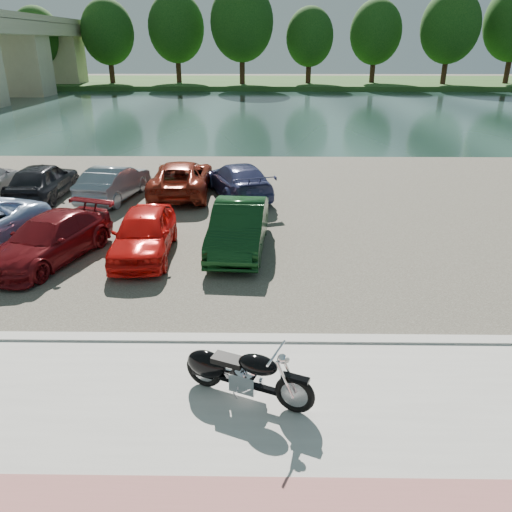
% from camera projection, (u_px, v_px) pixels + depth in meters
% --- Properties ---
extents(ground, '(200.00, 200.00, 0.00)m').
position_uv_depth(ground, '(272.00, 410.00, 8.28)').
color(ground, '#595447').
rests_on(ground, ground).
extents(promenade, '(60.00, 6.00, 0.10)m').
position_uv_depth(promenade, '(273.00, 453.00, 7.34)').
color(promenade, '#ACA9A2').
rests_on(promenade, ground).
extents(kerb, '(60.00, 0.30, 0.14)m').
position_uv_depth(kerb, '(270.00, 340.00, 10.09)').
color(kerb, '#ACA9A2').
rests_on(kerb, ground).
extents(parking_lot, '(60.00, 18.00, 0.04)m').
position_uv_depth(parking_lot, '(267.00, 208.00, 18.39)').
color(parking_lot, '#3C3930').
rests_on(parking_lot, ground).
extents(river, '(120.00, 40.00, 0.00)m').
position_uv_depth(river, '(265.00, 111.00, 45.07)').
color(river, '#1A2F2A').
rests_on(river, ground).
extents(far_bank, '(120.00, 24.00, 0.60)m').
position_uv_depth(far_bank, '(264.00, 82.00, 74.39)').
color(far_bank, '#254418').
rests_on(far_bank, ground).
extents(far_trees, '(70.25, 10.68, 12.52)m').
position_uv_depth(far_trees, '(298.00, 28.00, 65.81)').
color(far_trees, '#321A12').
rests_on(far_trees, far_bank).
extents(motorcycle, '(2.21, 1.14, 1.05)m').
position_uv_depth(motorcycle, '(236.00, 372.00, 8.31)').
color(motorcycle, black).
rests_on(motorcycle, promenade).
extents(car_3, '(2.95, 4.56, 1.23)m').
position_uv_depth(car_3, '(50.00, 239.00, 13.69)').
color(car_3, '#620E12').
rests_on(car_3, parking_lot).
extents(car_4, '(1.74, 3.94, 1.32)m').
position_uv_depth(car_4, '(144.00, 233.00, 14.01)').
color(car_4, red).
rests_on(car_4, parking_lot).
extents(car_5, '(1.74, 4.28, 1.38)m').
position_uv_depth(car_5, '(239.00, 227.00, 14.37)').
color(car_5, black).
rests_on(car_5, parking_lot).
extents(car_8, '(1.67, 4.13, 1.40)m').
position_uv_depth(car_8, '(43.00, 181.00, 19.21)').
color(car_8, black).
rests_on(car_8, parking_lot).
extents(car_9, '(2.08, 4.15, 1.31)m').
position_uv_depth(car_9, '(114.00, 183.00, 19.14)').
color(car_9, gray).
rests_on(car_9, parking_lot).
extents(car_10, '(2.36, 4.85, 1.33)m').
position_uv_depth(car_10, '(182.00, 178.00, 19.76)').
color(car_10, maroon).
rests_on(car_10, parking_lot).
extents(car_11, '(3.17, 4.82, 1.30)m').
position_uv_depth(car_11, '(239.00, 180.00, 19.51)').
color(car_11, navy).
rests_on(car_11, parking_lot).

